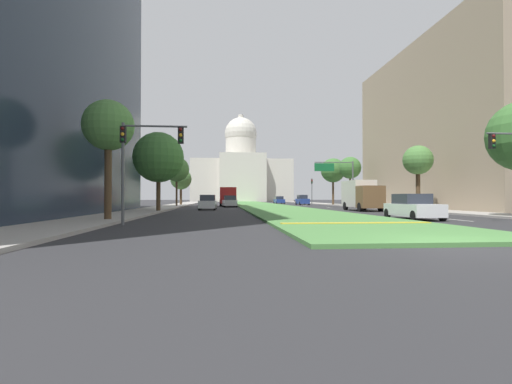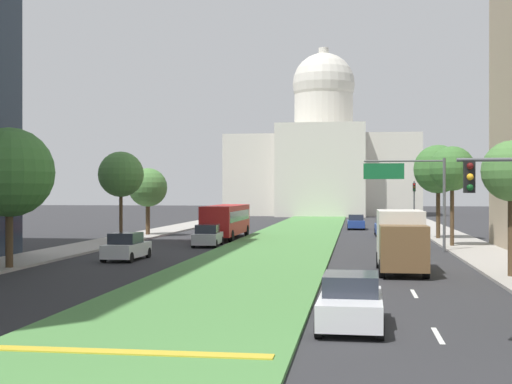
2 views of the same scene
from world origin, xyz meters
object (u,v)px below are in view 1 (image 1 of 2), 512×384
object	(u,v)px
sedan_very_far	(279,200)
box_truck_delivery	(361,195)
overhead_guide_sign	(338,174)
sedan_lead_stopped	(413,207)
street_tree_left_distant	(181,179)
street_tree_right_distant	(333,171)
capitol_building	(241,174)
sedan_far_horizon	(302,200)
street_tree_left_mid	(158,158)
sedan_distant	(230,202)
street_tree_left_far	(177,169)
traffic_light_far_right	(312,188)
street_tree_left_near	(108,127)
street_tree_right_mid	(418,161)
city_bus	(228,195)
traffic_light_near_left	(140,151)
street_tree_right_far	(350,168)
sedan_midblock	(208,203)

from	to	relation	value
sedan_very_far	box_truck_delivery	world-z (taller)	box_truck_delivery
overhead_guide_sign	sedan_lead_stopped	xyz separation A→B (m)	(-4.08, -27.82, -3.88)
street_tree_left_distant	sedan_very_far	world-z (taller)	street_tree_left_distant
box_truck_delivery	street_tree_right_distant	bearing A→B (deg)	79.44
capitol_building	sedan_far_horizon	xyz separation A→B (m)	(8.44, -58.35, -8.64)
street_tree_left_mid	sedan_distant	bearing A→B (deg)	67.51
street_tree_left_far	sedan_lead_stopped	bearing A→B (deg)	-60.55
traffic_light_far_right	street_tree_left_near	distance (m)	56.77
street_tree_right_distant	sedan_distant	world-z (taller)	street_tree_right_distant
overhead_guide_sign	street_tree_right_mid	xyz separation A→B (m)	(3.50, -14.77, 0.44)
box_truck_delivery	city_bus	bearing A→B (deg)	119.56
street_tree_left_far	sedan_very_far	bearing A→B (deg)	50.23
street_tree_left_far	box_truck_delivery	bearing A→B (deg)	-40.69
street_tree_left_near	box_truck_delivery	size ratio (longest dim) A/B	1.11
capitol_building	street_tree_right_mid	size ratio (longest dim) A/B	4.95
street_tree_left_distant	sedan_lead_stopped	xyz separation A→B (m)	(19.13, -41.87, -3.74)
street_tree_left_near	sedan_lead_stopped	world-z (taller)	street_tree_left_near
traffic_light_near_left	traffic_light_far_right	size ratio (longest dim) A/B	1.00
street_tree_left_near	street_tree_left_mid	size ratio (longest dim) A/B	0.94
capitol_building	city_bus	bearing A→B (deg)	-94.93
box_truck_delivery	street_tree_right_far	bearing A→B (deg)	74.19
street_tree_left_far	street_tree_right_distant	distance (m)	26.96
street_tree_left_distant	sedan_lead_stopped	distance (m)	46.19
capitol_building	city_bus	distance (m)	65.37
sedan_far_horizon	box_truck_delivery	distance (m)	30.36
street_tree_right_distant	sedan_midblock	world-z (taller)	street_tree_right_distant
overhead_guide_sign	sedan_far_horizon	distance (m)	18.04
sedan_very_far	box_truck_delivery	xyz separation A→B (m)	(2.30, -41.15, 0.91)
sedan_lead_stopped	box_truck_delivery	xyz separation A→B (m)	(2.46, 15.06, 0.90)
capitol_building	street_tree_left_mid	xyz separation A→B (m)	(-12.59, -90.44, -4.29)
street_tree_right_distant	sedan_distant	xyz separation A→B (m)	(-18.20, -9.80, -5.29)
sedan_far_horizon	street_tree_left_mid	bearing A→B (deg)	-123.24
capitol_building	street_tree_right_distant	world-z (taller)	capitol_building
capitol_building	sedan_distant	size ratio (longest dim) A/B	7.46
sedan_midblock	street_tree_right_far	bearing A→B (deg)	30.87
street_tree_right_mid	sedan_far_horizon	distance (m)	32.98
street_tree_left_near	street_tree_left_distant	world-z (taller)	street_tree_left_near
sedan_midblock	sedan_distant	world-z (taller)	sedan_midblock
capitol_building	street_tree_right_far	distance (m)	73.02
street_tree_left_distant	sedan_very_far	bearing A→B (deg)	36.62
traffic_light_far_right	sedan_very_far	xyz separation A→B (m)	(-5.83, 5.47, -2.55)
sedan_midblock	street_tree_left_far	bearing A→B (deg)	110.15
street_tree_left_mid	sedan_very_far	xyz separation A→B (m)	(18.33, 42.89, -4.44)
overhead_guide_sign	sedan_very_far	size ratio (longest dim) A/B	1.53
capitol_building	sedan_midblock	bearing A→B (deg)	-95.52
street_tree_left_near	capitol_building	bearing A→B (deg)	82.75
capitol_building	sedan_far_horizon	size ratio (longest dim) A/B	7.67
overhead_guide_sign	sedan_midblock	distance (m)	20.06
sedan_lead_stopped	sedan_distant	xyz separation A→B (m)	(-11.02, 30.59, 0.01)
street_tree_right_distant	sedan_midblock	distance (m)	30.07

